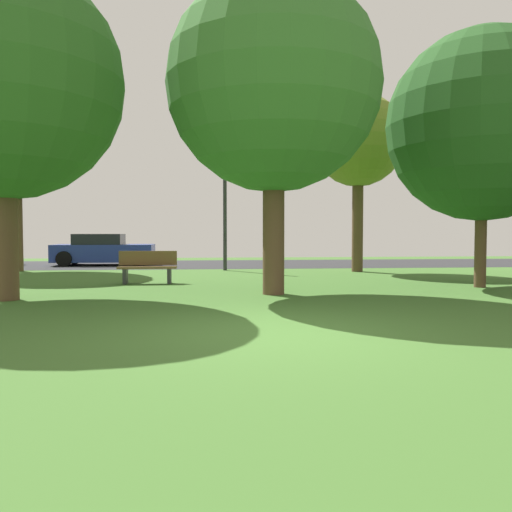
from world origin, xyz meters
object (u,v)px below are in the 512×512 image
(maple_tree_far, at_px, (483,126))
(birch_tree_lone, at_px, (15,128))
(park_bench, at_px, (148,267))
(street_lamp_post, at_px, (225,210))
(oak_tree_center, at_px, (274,85))
(oak_tree_right, at_px, (2,80))
(parked_car_blue, at_px, (103,251))
(oak_tree_left, at_px, (358,141))

(maple_tree_far, bearing_deg, birch_tree_lone, 153.37)
(birch_tree_lone, bearing_deg, park_bench, -44.55)
(birch_tree_lone, bearing_deg, street_lamp_post, -2.39)
(oak_tree_center, distance_m, park_bench, 6.02)
(oak_tree_center, relative_size, maple_tree_far, 1.09)
(birch_tree_lone, height_order, oak_tree_right, birch_tree_lone)
(oak_tree_center, height_order, park_bench, oak_tree_center)
(parked_car_blue, bearing_deg, maple_tree_far, -41.96)
(oak_tree_right, distance_m, oak_tree_left, 11.95)
(oak_tree_center, relative_size, oak_tree_right, 1.02)
(birch_tree_lone, height_order, oak_tree_left, birch_tree_lone)
(oak_tree_center, height_order, maple_tree_far, oak_tree_center)
(birch_tree_lone, height_order, street_lamp_post, birch_tree_lone)
(oak_tree_left, distance_m, parked_car_blue, 11.66)
(birch_tree_lone, xyz_separation_m, oak_tree_right, (2.64, -8.44, -0.62))
(birch_tree_lone, distance_m, street_lamp_post, 8.09)
(oak_tree_left, relative_size, street_lamp_post, 1.42)
(oak_tree_right, relative_size, park_bench, 4.41)
(oak_tree_center, xyz_separation_m, parked_car_blue, (-5.93, 11.29, -4.12))
(oak_tree_center, distance_m, birch_tree_lone, 11.53)
(oak_tree_center, relative_size, park_bench, 4.50)
(birch_tree_lone, xyz_separation_m, maple_tree_far, (13.87, -6.95, -1.03))
(maple_tree_far, height_order, park_bench, maple_tree_far)
(oak_tree_center, xyz_separation_m, street_lamp_post, (-0.81, 7.63, -2.49))
(park_bench, bearing_deg, oak_tree_left, -152.15)
(oak_tree_right, height_order, oak_tree_left, oak_tree_right)
(maple_tree_far, bearing_deg, oak_tree_center, -169.81)
(parked_car_blue, height_order, street_lamp_post, street_lamp_post)
(oak_tree_center, distance_m, parked_car_blue, 13.40)
(birch_tree_lone, xyz_separation_m, street_lamp_post, (7.54, -0.31, -2.92))
(oak_tree_left, height_order, street_lamp_post, oak_tree_left)
(oak_tree_center, bearing_deg, parked_car_blue, 117.71)
(maple_tree_far, relative_size, park_bench, 4.11)
(oak_tree_center, height_order, oak_tree_left, oak_tree_center)
(oak_tree_center, bearing_deg, maple_tree_far, 10.19)
(oak_tree_right, height_order, parked_car_blue, oak_tree_right)
(oak_tree_center, distance_m, street_lamp_post, 8.07)
(maple_tree_far, height_order, street_lamp_post, maple_tree_far)
(parked_car_blue, relative_size, park_bench, 2.62)
(oak_tree_right, bearing_deg, park_bench, 52.36)
(maple_tree_far, bearing_deg, park_bench, 168.04)
(birch_tree_lone, relative_size, oak_tree_right, 1.09)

